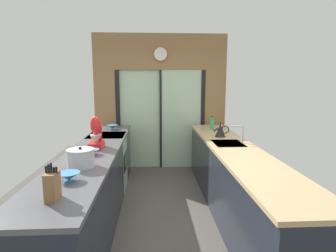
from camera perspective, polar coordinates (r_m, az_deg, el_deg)
The scene contains 14 objects.
ground_plane at distance 4.12m, azimuth -0.70°, elevation -16.33°, with size 5.04×7.60×0.02m, color #4C4742.
back_wall_unit at distance 5.52m, azimuth -1.56°, elevation 6.72°, with size 2.64×0.12×2.70m.
left_counter_run at distance 3.57m, azimuth -15.47°, elevation -12.49°, with size 0.62×3.80×0.92m.
right_counter_run at distance 3.81m, azimuth 13.58°, elevation -11.07°, with size 0.62×3.80×0.92m.
sink_faucet at distance 3.92m, azimuth 14.93°, elevation -1.08°, with size 0.19×0.02×0.25m.
oven_range at distance 4.61m, azimuth -12.52°, elevation -7.50°, with size 0.60×0.60×0.92m.
mixing_bowl_near at distance 2.53m, azimuth -20.09°, elevation -9.92°, with size 0.20×0.20×0.08m.
mixing_bowl_mid at distance 3.33m, azimuth -15.84°, elevation -5.24°, with size 0.19×0.19×0.06m.
mixing_bowl_far at distance 4.99m, azimuth -11.59°, elevation -0.21°, with size 0.21×0.21×0.08m.
knife_block at distance 2.18m, azimuth -23.08°, elevation -11.44°, with size 0.09×0.14×0.28m.
stand_mixer at distance 3.61m, azimuth -14.82°, elevation -2.02°, with size 0.17×0.27×0.42m.
stock_pot at distance 2.89m, azimuth -17.83°, elevation -6.39°, with size 0.28×0.28×0.21m.
kettle at distance 4.32m, azimuth 10.94°, elevation -0.89°, with size 0.25×0.16×0.22m.
soap_bottle at distance 4.90m, azimuth 9.19°, elevation 0.41°, with size 0.07×0.07×0.25m.
Camera 1 is at (-0.16, -3.11, 1.77)m, focal length 29.08 mm.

